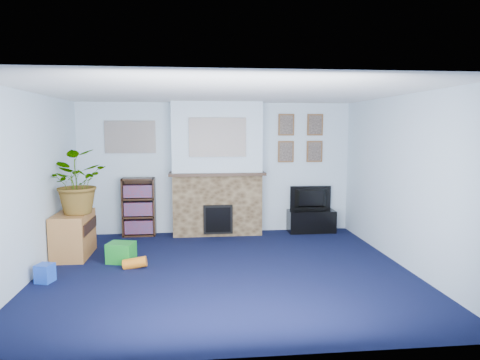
{
  "coord_description": "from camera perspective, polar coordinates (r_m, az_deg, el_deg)",
  "views": [
    {
      "loc": [
        -0.39,
        -5.64,
        1.93
      ],
      "look_at": [
        0.28,
        0.78,
        1.15
      ],
      "focal_mm": 32.0,
      "sensor_mm": 36.0,
      "label": 1
    }
  ],
  "objects": [
    {
      "name": "wall_front",
      "position": [
        3.49,
        0.6,
        -5.21
      ],
      "size": [
        5.0,
        0.04,
        2.4
      ],
      "primitive_type": "cube",
      "color": "silver",
      "rests_on": "ground"
    },
    {
      "name": "portrait_tl",
      "position": [
        8.05,
        6.18,
        7.33
      ],
      "size": [
        0.3,
        0.03,
        0.4
      ],
      "primitive_type": "cube",
      "color": "brown",
      "rests_on": "wall_back"
    },
    {
      "name": "wall_left",
      "position": [
        6.07,
        -26.28,
        -0.76
      ],
      "size": [
        0.04,
        4.5,
        2.4
      ],
      "primitive_type": "cube",
      "color": "silver",
      "rests_on": "ground"
    },
    {
      "name": "mantel_can",
      "position": [
        7.76,
        2.47,
        1.54
      ],
      "size": [
        0.07,
        0.07,
        0.13
      ],
      "primitive_type": "cylinder",
      "color": "blue",
      "rests_on": "chimney_breast"
    },
    {
      "name": "bookshelf",
      "position": [
        7.95,
        -13.32,
        -3.67
      ],
      "size": [
        0.58,
        0.28,
        1.05
      ],
      "color": "black",
      "rests_on": "ground"
    },
    {
      "name": "ceiling",
      "position": [
        5.68,
        -2.06,
        11.61
      ],
      "size": [
        5.0,
        4.5,
        0.01
      ],
      "primitive_type": "cube",
      "color": "white",
      "rests_on": "wall_back"
    },
    {
      "name": "toy_block",
      "position": [
        6.05,
        -24.57,
        -11.29
      ],
      "size": [
        0.24,
        0.24,
        0.23
      ],
      "primitive_type": "cube",
      "rotation": [
        0.0,
        0.0,
        -0.29
      ],
      "color": "blue",
      "rests_on": "ground"
    },
    {
      "name": "mantel_candle",
      "position": [
        7.7,
        -0.94,
        1.66
      ],
      "size": [
        0.05,
        0.05,
        0.15
      ],
      "primitive_type": "cylinder",
      "color": "#B2BFC6",
      "rests_on": "chimney_breast"
    },
    {
      "name": "mantel_teddy",
      "position": [
        7.68,
        -7.33,
        1.47
      ],
      "size": [
        0.12,
        0.12,
        0.12
      ],
      "primitive_type": "sphere",
      "color": "gray",
      "rests_on": "chimney_breast"
    },
    {
      "name": "chimney_breast",
      "position": [
        7.73,
        -3.07,
        1.33
      ],
      "size": [
        1.72,
        0.5,
        2.4
      ],
      "color": "brown",
      "rests_on": "ground"
    },
    {
      "name": "tv_stand",
      "position": [
        8.15,
        9.47,
        -5.3
      ],
      "size": [
        0.87,
        0.37,
        0.41
      ],
      "primitive_type": "cube",
      "color": "black",
      "rests_on": "ground"
    },
    {
      "name": "toy_ball",
      "position": [
        7.07,
        -20.11,
        -8.63
      ],
      "size": [
        0.16,
        0.16,
        0.16
      ],
      "primitive_type": "sphere",
      "color": "purple",
      "rests_on": "ground"
    },
    {
      "name": "wall_right",
      "position": [
        6.38,
        20.99,
        -0.16
      ],
      "size": [
        0.04,
        4.5,
        2.4
      ],
      "primitive_type": "cube",
      "color": "silver",
      "rests_on": "ground"
    },
    {
      "name": "green_crate",
      "position": [
        6.52,
        -15.56,
        -9.33
      ],
      "size": [
        0.42,
        0.37,
        0.29
      ],
      "primitive_type": "cube",
      "rotation": [
        0.0,
        0.0,
        -0.26
      ],
      "color": "#198C26",
      "rests_on": "ground"
    },
    {
      "name": "portrait_bl",
      "position": [
        8.06,
        6.13,
        3.78
      ],
      "size": [
        0.3,
        0.03,
        0.4
      ],
      "primitive_type": "cube",
      "color": "brown",
      "rests_on": "wall_back"
    },
    {
      "name": "floor",
      "position": [
        5.98,
        -1.96,
        -11.97
      ],
      "size": [
        5.0,
        4.5,
        0.01
      ],
      "primitive_type": "cube",
      "color": "black",
      "rests_on": "ground"
    },
    {
      "name": "collage_left",
      "position": [
        7.96,
        -14.43,
        5.58
      ],
      "size": [
        0.9,
        0.03,
        0.58
      ],
      "primitive_type": "cube",
      "color": "gray",
      "rests_on": "wall_back"
    },
    {
      "name": "television",
      "position": [
        8.09,
        9.49,
        -2.43
      ],
      "size": [
        0.78,
        0.12,
        0.45
      ],
      "primitive_type": "imported",
      "rotation": [
        0.0,
        0.0,
        3.11
      ],
      "color": "black",
      "rests_on": "tv_stand"
    },
    {
      "name": "wall_back",
      "position": [
        7.94,
        -3.15,
        1.59
      ],
      "size": [
        5.0,
        0.04,
        2.4
      ],
      "primitive_type": "cube",
      "color": "silver",
      "rests_on": "ground"
    },
    {
      "name": "mantel_clock",
      "position": [
        7.68,
        -3.37,
        1.56
      ],
      "size": [
        0.1,
        0.06,
        0.14
      ],
      "primitive_type": "cube",
      "color": "gold",
      "rests_on": "chimney_breast"
    },
    {
      "name": "portrait_br",
      "position": [
        8.2,
        9.9,
        3.77
      ],
      "size": [
        0.3,
        0.03,
        0.4
      ],
      "primitive_type": "cube",
      "color": "brown",
      "rests_on": "wall_back"
    },
    {
      "name": "sideboard",
      "position": [
        6.99,
        -21.32,
        -6.68
      ],
      "size": [
        0.48,
        0.86,
        0.67
      ],
      "primitive_type": "cube",
      "color": "#A56B35",
      "rests_on": "ground"
    },
    {
      "name": "potted_plant",
      "position": [
        6.79,
        -21.31,
        -0.3
      ],
      "size": [
        1.1,
        1.06,
        0.94
      ],
      "primitive_type": "imported",
      "rotation": [
        0.0,
        0.0,
        2.63
      ],
      "color": "#26661E",
      "rests_on": "sideboard"
    },
    {
      "name": "toy_tube",
      "position": [
        6.23,
        -13.85,
        -10.71
      ],
      "size": [
        0.34,
        0.15,
        0.19
      ],
      "primitive_type": "cylinder",
      "rotation": [
        0.0,
        1.43,
        0.0
      ],
      "color": "orange",
      "rests_on": "ground"
    },
    {
      "name": "collage_main",
      "position": [
        7.49,
        -3.02,
        5.72
      ],
      "size": [
        1.0,
        0.03,
        0.68
      ],
      "primitive_type": "cube",
      "color": "gray",
      "rests_on": "chimney_breast"
    },
    {
      "name": "portrait_tr",
      "position": [
        8.19,
        9.97,
        7.26
      ],
      "size": [
        0.3,
        0.03,
        0.4
      ],
      "primitive_type": "cube",
      "color": "brown",
      "rests_on": "wall_back"
    }
  ]
}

